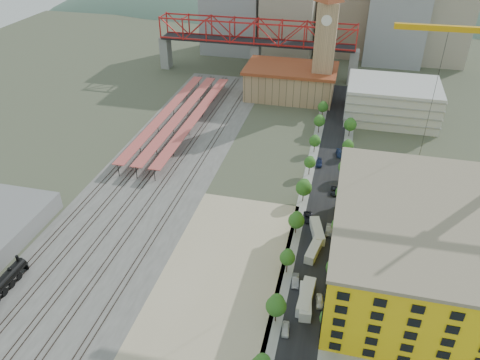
% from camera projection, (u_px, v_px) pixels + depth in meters
% --- Properties ---
extents(ground, '(400.00, 400.00, 0.00)m').
position_uv_depth(ground, '(264.00, 206.00, 132.69)').
color(ground, '#474C38').
rests_on(ground, ground).
extents(ballast_strip, '(36.00, 165.00, 0.06)m').
position_uv_depth(ballast_strip, '(167.00, 161.00, 154.25)').
color(ballast_strip, '#605E59').
rests_on(ballast_strip, ground).
extents(dirt_lot, '(28.00, 67.00, 0.06)m').
position_uv_depth(dirt_lot, '(220.00, 281.00, 107.65)').
color(dirt_lot, tan).
rests_on(dirt_lot, ground).
extents(street_asphalt, '(12.00, 170.00, 0.06)m').
position_uv_depth(street_asphalt, '(325.00, 185.00, 141.77)').
color(street_asphalt, black).
rests_on(street_asphalt, ground).
extents(sidewalk_west, '(3.00, 170.00, 0.04)m').
position_uv_depth(sidewalk_west, '(307.00, 183.00, 142.87)').
color(sidewalk_west, gray).
rests_on(sidewalk_west, ground).
extents(sidewalk_east, '(3.00, 170.00, 0.04)m').
position_uv_depth(sidewalk_east, '(343.00, 188.00, 140.67)').
color(sidewalk_east, gray).
rests_on(sidewalk_east, ground).
extents(construction_pad, '(50.00, 90.00, 0.06)m').
position_uv_depth(construction_pad, '(439.00, 282.00, 107.25)').
color(construction_pad, gray).
rests_on(construction_pad, ground).
extents(rail_tracks, '(26.56, 160.00, 0.18)m').
position_uv_depth(rail_tracks, '(162.00, 160.00, 154.54)').
color(rail_tracks, '#382B23').
rests_on(rail_tracks, ground).
extents(platform_canopies, '(16.00, 80.00, 4.12)m').
position_uv_depth(platform_canopies, '(180.00, 114.00, 175.67)').
color(platform_canopies, '#C05549').
rests_on(platform_canopies, ground).
extents(station_hall, '(38.00, 24.00, 13.10)m').
position_uv_depth(station_hall, '(290.00, 82.00, 197.35)').
color(station_hall, tan).
rests_on(station_hall, ground).
extents(clock_tower, '(12.00, 12.00, 52.00)m').
position_uv_depth(clock_tower, '(326.00, 32.00, 181.29)').
color(clock_tower, tan).
rests_on(clock_tower, ground).
extents(parking_garage, '(34.00, 26.00, 14.00)m').
position_uv_depth(parking_garage, '(392.00, 101.00, 179.11)').
color(parking_garage, silver).
rests_on(parking_garage, ground).
extents(truss_bridge, '(94.00, 9.60, 25.60)m').
position_uv_depth(truss_bridge, '(256.00, 35.00, 213.68)').
color(truss_bridge, gray).
rests_on(truss_bridge, ground).
extents(construction_building, '(44.60, 50.60, 18.80)m').
position_uv_depth(construction_building, '(434.00, 249.00, 102.82)').
color(construction_building, yellow).
rests_on(construction_building, ground).
extents(street_trees, '(15.40, 124.40, 8.00)m').
position_uv_depth(street_trees, '(322.00, 204.00, 133.58)').
color(street_trees, '#21631D').
rests_on(street_trees, ground).
extents(skyline, '(133.00, 46.00, 60.00)m').
position_uv_depth(skyline, '(335.00, 12.00, 235.64)').
color(skyline, '#9EA0A3').
rests_on(skyline, ground).
extents(distant_hills, '(647.00, 264.00, 227.00)m').
position_uv_depth(distant_hills, '(378.00, 112.00, 379.43)').
color(distant_hills, '#4C6B59').
rests_on(distant_hills, ground).
extents(site_trailer_a, '(3.55, 9.87, 2.64)m').
position_uv_depth(site_trailer_a, '(305.00, 301.00, 100.65)').
color(site_trailer_a, silver).
rests_on(site_trailer_a, ground).
extents(site_trailer_b, '(3.28, 10.32, 2.79)m').
position_uv_depth(site_trailer_b, '(306.00, 297.00, 101.57)').
color(site_trailer_b, silver).
rests_on(site_trailer_b, ground).
extents(site_trailer_c, '(3.96, 9.15, 2.43)m').
position_uv_depth(site_trailer_c, '(314.00, 250.00, 114.90)').
color(site_trailer_c, silver).
rests_on(site_trailer_c, ground).
extents(site_trailer_d, '(4.93, 9.76, 2.58)m').
position_uv_depth(site_trailer_d, '(317.00, 231.00, 121.05)').
color(site_trailer_d, silver).
rests_on(site_trailer_d, ground).
extents(car_0, '(1.96, 4.09, 1.35)m').
position_uv_depth(car_0, '(286.00, 329.00, 95.14)').
color(car_0, silver).
rests_on(car_0, ground).
extents(car_1, '(2.06, 4.65, 1.48)m').
position_uv_depth(car_1, '(295.00, 281.00, 106.69)').
color(car_1, gray).
rests_on(car_1, ground).
extents(car_2, '(3.13, 5.43, 1.42)m').
position_uv_depth(car_2, '(308.00, 217.00, 126.94)').
color(car_2, black).
rests_on(car_2, ground).
extents(car_3, '(2.21, 4.86, 1.38)m').
position_uv_depth(car_3, '(319.00, 163.00, 151.69)').
color(car_3, '#1A244C').
rests_on(car_3, ground).
extents(car_4, '(2.20, 4.31, 1.40)m').
position_uv_depth(car_4, '(320.00, 301.00, 101.47)').
color(car_4, white).
rests_on(car_4, ground).
extents(car_5, '(1.77, 4.90, 1.61)m').
position_uv_depth(car_5, '(329.00, 230.00, 122.23)').
color(car_5, '#98979C').
rests_on(car_5, ground).
extents(car_6, '(2.23, 4.72, 1.30)m').
position_uv_depth(car_6, '(334.00, 191.00, 137.89)').
color(car_6, black).
rests_on(car_6, ground).
extents(car_7, '(2.72, 5.13, 1.42)m').
position_uv_depth(car_7, '(339.00, 154.00, 156.95)').
color(car_7, navy).
rests_on(car_7, ground).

